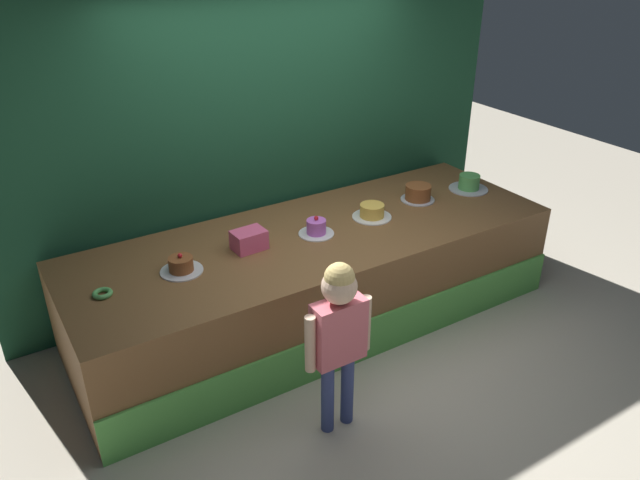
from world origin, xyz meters
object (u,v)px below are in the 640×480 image
at_px(cake_center, 372,212).
at_px(cake_far_right, 469,183).
at_px(child_figure, 339,326).
at_px(pink_box, 249,240).
at_px(cake_right, 418,193).
at_px(cake_far_left, 181,265).
at_px(donut, 103,293).
at_px(cake_left, 316,228).

relative_size(cake_center, cake_far_right, 0.92).
bearing_deg(child_figure, cake_far_right, 27.94).
height_order(pink_box, cake_right, pink_box).
bearing_deg(cake_far_left, cake_right, 2.27).
relative_size(cake_far_left, cake_center, 0.92).
xyz_separation_m(donut, cake_center, (2.17, 0.04, 0.03)).
bearing_deg(pink_box, cake_far_right, -0.60).
xyz_separation_m(pink_box, cake_center, (1.09, -0.04, -0.02)).
xyz_separation_m(child_figure, cake_far_left, (-0.56, 1.11, 0.04)).
distance_m(donut, cake_right, 2.72).
relative_size(pink_box, cake_center, 0.74).
distance_m(donut, cake_far_left, 0.54).
distance_m(child_figure, cake_far_right, 2.44).
xyz_separation_m(cake_left, cake_center, (0.54, 0.02, -0.00)).
distance_m(cake_far_left, cake_far_right, 2.71).
distance_m(pink_box, cake_center, 1.09).
relative_size(child_figure, cake_left, 4.37).
distance_m(donut, cake_far_right, 3.26).
height_order(cake_right, cake_far_right, same).
relative_size(donut, cake_center, 0.40).
relative_size(child_figure, cake_far_right, 3.45).
distance_m(pink_box, donut, 1.09).
height_order(child_figure, donut, child_figure).
xyz_separation_m(pink_box, cake_far_right, (2.17, -0.02, -0.01)).
height_order(child_figure, cake_center, child_figure).
distance_m(cake_left, cake_right, 1.09).
height_order(cake_far_left, cake_right, cake_far_left).
xyz_separation_m(child_figure, cake_left, (0.53, 1.11, 0.05)).
bearing_deg(cake_center, cake_right, 7.71).
xyz_separation_m(child_figure, cake_far_right, (2.15, 1.14, 0.05)).
bearing_deg(cake_far_left, pink_box, 5.41).
relative_size(cake_left, cake_center, 0.86).
bearing_deg(cake_center, cake_far_right, 0.84).
bearing_deg(cake_left, cake_center, 1.99).
bearing_deg(cake_center, child_figure, -133.49).
height_order(child_figure, cake_right, child_figure).
distance_m(pink_box, cake_left, 0.55).
height_order(donut, cake_far_right, cake_far_right).
height_order(pink_box, donut, pink_box).
height_order(donut, cake_right, cake_right).
distance_m(cake_right, cake_far_right, 0.55).
bearing_deg(cake_right, cake_center, -172.29).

